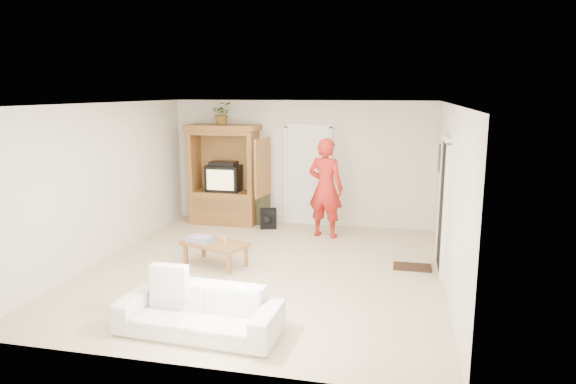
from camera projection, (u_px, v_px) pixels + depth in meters
The scene contains 19 objects.
floor at pixel (264, 269), 8.16m from camera, with size 6.00×6.00×0.00m, color tan.
ceiling at pixel (263, 104), 7.66m from camera, with size 6.00×6.00×0.00m, color white.
wall_back at pixel (301, 163), 10.78m from camera, with size 5.50×5.50×0.00m, color silver.
wall_front at pixel (183, 245), 5.04m from camera, with size 5.50×5.50×0.00m, color silver.
wall_left at pixel (104, 182), 8.50m from camera, with size 6.00×6.00×0.00m, color silver.
wall_right at pixel (449, 197), 7.32m from camera, with size 6.00×6.00×0.00m, color silver.
armoire at pixel (225, 181), 10.87m from camera, with size 1.82×1.14×2.10m.
door_back at pixel (308, 177), 10.77m from camera, with size 0.85×0.05×2.04m, color white.
doorway_right at pixel (443, 207), 7.95m from camera, with size 0.05×0.90×2.04m, color black.
framed_picture at pixel (440, 159), 9.08m from camera, with size 0.03×0.60×0.48m, color black.
doormat at pixel (412, 267), 8.24m from camera, with size 0.60×0.40×0.02m, color #382316.
plant at pixel (222, 113), 10.57m from camera, with size 0.42×0.36×0.47m, color #4C7238.
man at pixel (326, 188), 9.83m from camera, with size 0.70×0.46×1.92m, color #AC1E16.
sofa at pixel (199, 311), 5.95m from camera, with size 1.89×0.74×0.55m, color white.
coffee_table at pixel (215, 245), 8.29m from camera, with size 1.17×0.89×0.39m.
towel at pixel (200, 239), 8.33m from camera, with size 0.38×0.28×0.08m, color #FE54A4.
candle at pixel (224, 239), 8.29m from camera, with size 0.08×0.08×0.10m, color tan.
backpack_black at pixel (268, 219), 10.53m from camera, with size 0.33×0.19×0.41m, color black, non-canonical shape.
backpack_olive at pixel (259, 206), 10.92m from camera, with size 0.39×0.29×0.75m, color #47442B, non-canonical shape.
Camera 1 is at (2.07, -7.50, 2.79)m, focal length 32.00 mm.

